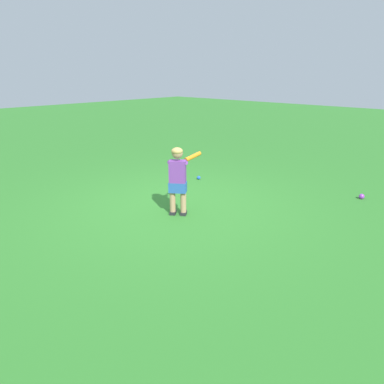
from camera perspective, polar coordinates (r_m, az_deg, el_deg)
The scene contains 4 objects.
ground_plane at distance 5.83m, azimuth -2.64°, elevation -2.15°, with size 40.00×40.00×0.00m, color #2D7528.
child_batter at distance 5.25m, azimuth -2.26°, elevation 2.90°, with size 0.78×0.34×1.08m.
play_ball_midfield at distance 7.21m, azimuth 1.13°, elevation 2.40°, with size 0.07×0.07×0.07m, color blue.
play_ball_far_right at distance 6.79m, azimuth 26.41°, elevation -0.66°, with size 0.09×0.09×0.09m, color purple.
Camera 1 is at (3.80, 3.88, 2.12)m, focal length 32.02 mm.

